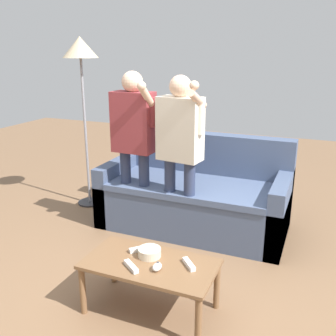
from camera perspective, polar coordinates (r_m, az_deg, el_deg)
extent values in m
plane|color=brown|center=(2.98, -1.14, -19.12)|extent=(12.00, 12.00, 0.00)
cube|color=#475675|center=(3.97, 3.82, -5.73)|extent=(1.85, 0.88, 0.44)
cube|color=#4D5D7E|center=(3.82, 3.55, -2.69)|extent=(1.57, 0.76, 0.06)
cube|color=#475675|center=(4.13, 5.53, 1.91)|extent=(1.85, 0.18, 0.48)
cube|color=#475675|center=(4.26, -7.09, -2.77)|extent=(0.14, 0.88, 0.63)
cube|color=#475675|center=(3.77, 16.30, -6.13)|extent=(0.14, 0.88, 0.63)
cube|color=brown|center=(2.69, -2.67, -14.02)|extent=(0.90, 0.48, 0.03)
cylinder|color=brown|center=(2.83, -12.53, -17.30)|extent=(0.04, 0.04, 0.36)
cylinder|color=brown|center=(2.52, 4.51, -21.85)|extent=(0.04, 0.04, 0.36)
cylinder|color=brown|center=(3.12, -8.11, -13.54)|extent=(0.04, 0.04, 0.36)
cylinder|color=brown|center=(2.84, 7.25, -16.91)|extent=(0.04, 0.04, 0.36)
cylinder|color=beige|center=(2.74, -2.75, -12.38)|extent=(0.16, 0.16, 0.06)
ellipsoid|color=white|center=(2.59, -1.63, -14.43)|extent=(0.06, 0.09, 0.05)
cylinder|color=#4C4C51|center=(2.59, -1.52, -13.79)|extent=(0.02, 0.02, 0.01)
cylinder|color=#2D2D33|center=(4.71, -11.48, -4.98)|extent=(0.28, 0.28, 0.02)
cylinder|color=gray|center=(4.47, -12.11, 5.00)|extent=(0.03, 0.03, 1.65)
cone|color=#C1AD89|center=(4.37, -12.91, 17.07)|extent=(0.38, 0.38, 0.22)
cylinder|color=#2D3856|center=(3.87, -6.20, -3.30)|extent=(0.10, 0.10, 0.82)
cylinder|color=#2D3856|center=(3.78, -3.51, -3.78)|extent=(0.10, 0.10, 0.82)
cube|color=brown|center=(3.64, -5.15, 6.77)|extent=(0.40, 0.22, 0.57)
sphere|color=beige|center=(3.59, -5.31, 12.61)|extent=(0.20, 0.20, 0.20)
cylinder|color=beige|center=(3.74, -7.76, 6.58)|extent=(0.07, 0.07, 0.54)
cylinder|color=brown|center=(3.52, -2.41, 8.27)|extent=(0.07, 0.07, 0.27)
cylinder|color=beige|center=(3.42, -3.16, 10.55)|extent=(0.07, 0.24, 0.23)
sphere|color=beige|center=(3.33, -3.95, 12.03)|extent=(0.08, 0.08, 0.08)
cylinder|color=#2D3856|center=(3.63, 0.29, -4.71)|extent=(0.10, 0.10, 0.81)
cylinder|color=#2D3856|center=(3.54, 3.14, -5.33)|extent=(0.10, 0.10, 0.81)
cube|color=beige|center=(3.39, 1.80, 5.80)|extent=(0.41, 0.25, 0.56)
sphere|color=beige|center=(3.33, 1.86, 12.00)|extent=(0.19, 0.19, 0.19)
cylinder|color=beige|center=(3.49, -1.00, 5.72)|extent=(0.07, 0.07, 0.53)
cylinder|color=beige|center=(3.28, 4.80, 7.28)|extent=(0.07, 0.07, 0.26)
cylinder|color=beige|center=(3.20, 4.37, 10.10)|extent=(0.10, 0.27, 0.18)
sphere|color=beige|center=(3.13, 3.90, 12.11)|extent=(0.08, 0.08, 0.08)
cube|color=white|center=(2.82, -4.11, -11.84)|extent=(0.14, 0.14, 0.03)
cylinder|color=silver|center=(2.82, -3.55, -11.43)|extent=(0.01, 0.01, 0.00)
cube|color=silver|center=(2.80, -5.07, -11.71)|extent=(0.02, 0.02, 0.00)
cube|color=white|center=(2.62, -5.48, -14.32)|extent=(0.14, 0.12, 0.03)
cylinder|color=silver|center=(2.64, -5.76, -13.73)|extent=(0.01, 0.01, 0.00)
cube|color=silver|center=(2.58, -5.04, -14.47)|extent=(0.02, 0.02, 0.00)
cube|color=white|center=(2.64, 3.12, -14.04)|extent=(0.13, 0.13, 0.03)
cylinder|color=silver|center=(2.65, 2.90, -13.44)|extent=(0.01, 0.01, 0.00)
cube|color=silver|center=(2.60, 3.51, -14.20)|extent=(0.02, 0.02, 0.00)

